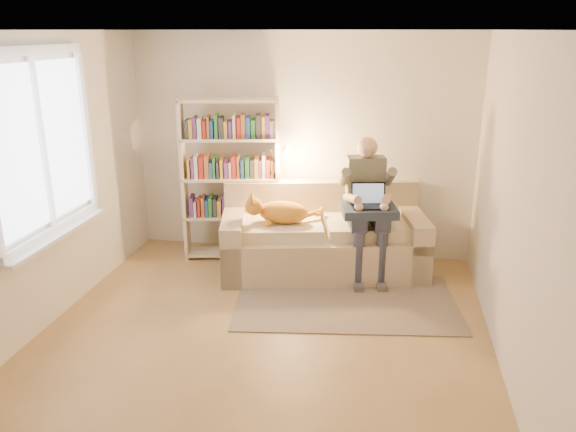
% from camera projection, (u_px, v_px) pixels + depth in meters
% --- Properties ---
extents(floor, '(4.50, 4.50, 0.00)m').
position_uv_depth(floor, '(260.00, 344.00, 4.89)').
color(floor, olive).
rests_on(floor, ground).
extents(ceiling, '(4.00, 4.50, 0.02)m').
position_uv_depth(ceiling, '(254.00, 30.00, 4.07)').
color(ceiling, white).
rests_on(ceiling, wall_back).
extents(wall_left, '(0.02, 4.50, 2.60)m').
position_uv_depth(wall_left, '(30.00, 189.00, 4.81)').
color(wall_left, silver).
rests_on(wall_left, floor).
extents(wall_right, '(0.02, 4.50, 2.60)m').
position_uv_depth(wall_right, '(521.00, 215.00, 4.14)').
color(wall_right, silver).
rests_on(wall_right, floor).
extents(wall_back, '(4.00, 0.02, 2.60)m').
position_uv_depth(wall_back, '(301.00, 146.00, 6.58)').
color(wall_back, silver).
rests_on(wall_back, floor).
extents(wall_front, '(4.00, 0.02, 2.60)m').
position_uv_depth(wall_front, '(136.00, 353.00, 2.38)').
color(wall_front, silver).
rests_on(wall_front, floor).
extents(window, '(0.12, 1.52, 1.69)m').
position_uv_depth(window, '(48.00, 175.00, 4.97)').
color(window, white).
rests_on(window, wall_left).
extents(sofa, '(2.39, 1.44, 0.95)m').
position_uv_depth(sofa, '(323.00, 240.00, 6.33)').
color(sofa, tan).
rests_on(sofa, floor).
extents(person, '(0.52, 0.71, 1.52)m').
position_uv_depth(person, '(367.00, 200.00, 6.02)').
color(person, '#6A6B56').
rests_on(person, sofa).
extents(cat, '(0.80, 0.41, 0.30)m').
position_uv_depth(cat, '(274.00, 212.00, 6.05)').
color(cat, '#FAA730').
rests_on(cat, sofa).
extents(blanket, '(0.65, 0.57, 0.09)m').
position_uv_depth(blanket, '(369.00, 210.00, 5.91)').
color(blanket, '#232E3E').
rests_on(blanket, person).
extents(laptop, '(0.41, 0.35, 0.32)m').
position_uv_depth(laptop, '(369.00, 200.00, 5.89)').
color(laptop, black).
rests_on(laptop, blanket).
extents(bookshelf, '(1.29, 0.51, 1.89)m').
position_uv_depth(bookshelf, '(231.00, 172.00, 6.46)').
color(bookshelf, beige).
rests_on(bookshelf, floor).
extents(rug, '(2.35, 1.58, 0.01)m').
position_uv_depth(rug, '(345.00, 301.00, 5.64)').
color(rug, '#7E6E5B').
rests_on(rug, floor).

